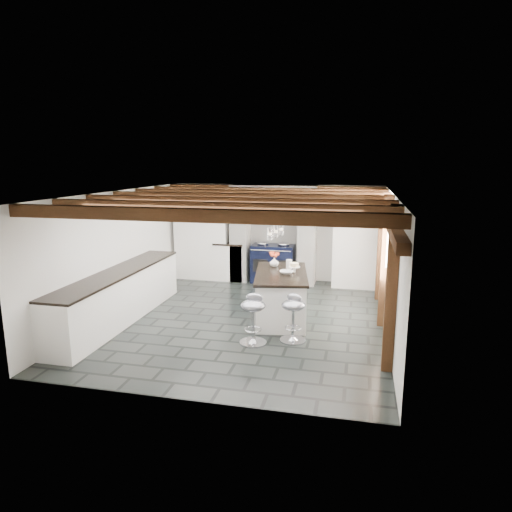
% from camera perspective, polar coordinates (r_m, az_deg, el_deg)
% --- Properties ---
extents(ground, '(6.00, 6.00, 0.00)m').
position_cam_1_polar(ground, '(8.48, -1.27, -7.81)').
color(ground, black).
rests_on(ground, ground).
extents(room_shell, '(6.00, 6.03, 6.00)m').
position_cam_1_polar(room_shell, '(9.68, -2.76, 1.20)').
color(room_shell, silver).
rests_on(room_shell, ground).
extents(range_cooker, '(1.00, 0.63, 0.99)m').
position_cam_1_polar(range_cooker, '(10.87, 2.16, -0.84)').
color(range_cooker, black).
rests_on(range_cooker, ground).
extents(kitchen_island, '(1.19, 1.88, 1.16)m').
position_cam_1_polar(kitchen_island, '(8.37, 3.16, -4.88)').
color(kitchen_island, white).
rests_on(kitchen_island, ground).
extents(bar_stool_near, '(0.49, 0.49, 0.77)m').
position_cam_1_polar(bar_stool_near, '(7.34, 4.71, -7.05)').
color(bar_stool_near, silver).
rests_on(bar_stool_near, ground).
extents(bar_stool_far, '(0.43, 0.43, 0.80)m').
position_cam_1_polar(bar_stool_far, '(7.22, -0.36, -7.18)').
color(bar_stool_far, silver).
rests_on(bar_stool_far, ground).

